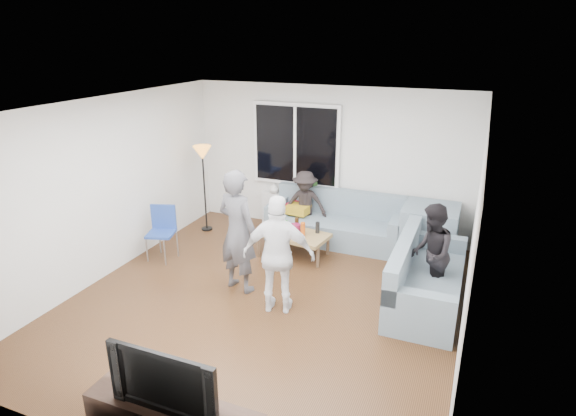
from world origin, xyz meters
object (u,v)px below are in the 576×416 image
at_px(floor_lamp, 204,189).
at_px(player_left, 238,231).
at_px(coffee_table, 294,244).
at_px(spectator_back, 305,204).
at_px(player_right, 279,255).
at_px(sofa_right_section, 428,274).
at_px(television, 169,376).
at_px(sofa_back_section, 335,219).
at_px(spectator_right, 431,254).
at_px(side_chair, 161,234).

distance_m(floor_lamp, player_left, 2.33).
distance_m(coffee_table, spectator_back, 0.94).
relative_size(player_left, player_right, 1.11).
xyz_separation_m(sofa_right_section, player_left, (-2.49, -0.61, 0.45)).
bearing_deg(spectator_back, television, -94.60).
bearing_deg(player_left, floor_lamp, -32.92).
distance_m(spectator_back, television, 4.84).
xyz_separation_m(player_right, television, (0.04, -2.38, -0.05)).
relative_size(sofa_back_section, player_left, 1.32).
xyz_separation_m(floor_lamp, spectator_back, (1.77, 0.40, -0.18)).
bearing_deg(television, spectator_right, 62.88).
bearing_deg(floor_lamp, spectator_back, 12.82).
distance_m(sofa_back_section, spectator_right, 2.25).
height_order(sofa_back_section, spectator_back, spectator_back).
xyz_separation_m(spectator_right, spectator_back, (-2.30, 1.45, -0.09)).
xyz_separation_m(side_chair, player_left, (1.58, -0.37, 0.44)).
bearing_deg(spectator_right, spectator_back, -130.83).
xyz_separation_m(coffee_table, floor_lamp, (-1.90, 0.44, 0.58)).
relative_size(side_chair, floor_lamp, 0.55).
bearing_deg(coffee_table, television, -83.42).
height_order(coffee_table, spectator_right, spectator_right).
relative_size(player_left, spectator_right, 1.27).
xyz_separation_m(coffee_table, player_left, (-0.32, -1.27, 0.67)).
bearing_deg(television, player_left, 106.09).
xyz_separation_m(floor_lamp, spectator_right, (4.07, -1.05, -0.10)).
xyz_separation_m(sofa_back_section, coffee_table, (-0.44, -0.81, -0.22)).
xyz_separation_m(coffee_table, spectator_back, (-0.12, 0.84, 0.40)).
xyz_separation_m(sofa_right_section, floor_lamp, (-4.07, 1.10, 0.36)).
relative_size(sofa_right_section, player_left, 1.15).
bearing_deg(spectator_right, sofa_right_section, -8.58).
distance_m(sofa_right_section, player_left, 2.60).
height_order(floor_lamp, player_right, player_right).
relative_size(spectator_right, television, 1.34).
xyz_separation_m(side_chair, player_right, (2.32, -0.69, 0.35)).
bearing_deg(spectator_back, player_left, -106.81).
distance_m(player_right, television, 2.38).
bearing_deg(coffee_table, player_right, -75.12).
bearing_deg(player_right, floor_lamp, -54.11).
bearing_deg(side_chair, spectator_back, 27.35).
bearing_deg(sofa_right_section, player_left, 103.72).
relative_size(coffee_table, spectator_back, 0.92).
bearing_deg(player_right, television, 77.82).
bearing_deg(floor_lamp, player_left, -47.24).
bearing_deg(spectator_right, sofa_back_section, -137.95).
height_order(sofa_right_section, spectator_right, spectator_right).
distance_m(side_chair, spectator_right, 4.09).
distance_m(coffee_table, floor_lamp, 2.03).
bearing_deg(spectator_back, coffee_table, -93.14).
bearing_deg(side_chair, spectator_right, -13.00).
height_order(sofa_back_section, player_right, player_right).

